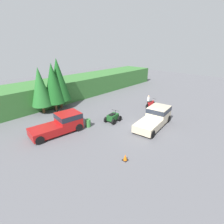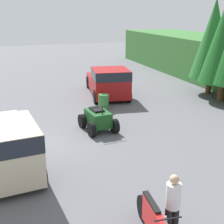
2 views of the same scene
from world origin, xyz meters
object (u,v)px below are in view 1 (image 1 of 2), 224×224
object	(u,v)px
dirt_bike	(151,104)
rider_person	(148,101)
pickup_truck_second	(155,117)
steel_barrel	(88,123)
pickup_truck_red	(62,123)
quad_atv	(113,118)
traffic_cone	(125,158)

from	to	relation	value
dirt_bike	rider_person	bearing A→B (deg)	90.33
pickup_truck_second	dirt_bike	world-z (taller)	pickup_truck_second
steel_barrel	rider_person	bearing A→B (deg)	-7.98
steel_barrel	pickup_truck_red	bearing A→B (deg)	156.90
quad_atv	steel_barrel	xyz separation A→B (m)	(-2.86, 1.14, -0.07)
pickup_truck_red	rider_person	size ratio (longest dim) A/B	3.21
pickup_truck_red	dirt_bike	xyz separation A→B (m)	(12.83, -3.00, -0.51)
quad_atv	rider_person	xyz separation A→B (m)	(7.40, -0.30, 0.41)
rider_person	dirt_bike	bearing A→B (deg)	-96.55
dirt_bike	steel_barrel	world-z (taller)	dirt_bike
pickup_truck_second	rider_person	size ratio (longest dim) A/B	3.48
pickup_truck_red	quad_atv	xyz separation A→B (m)	(5.46, -2.25, -0.49)
pickup_truck_red	rider_person	distance (m)	13.11
pickup_truck_red	traffic_cone	bearing A→B (deg)	-77.30
traffic_cone	pickup_truck_red	bearing A→B (deg)	94.60
dirt_bike	quad_atv	size ratio (longest dim) A/B	1.14
traffic_cone	steel_barrel	bearing A→B (deg)	73.87
pickup_truck_second	quad_atv	xyz separation A→B (m)	(-2.56, 4.14, -0.49)
rider_person	pickup_truck_second	bearing A→B (deg)	-143.40
pickup_truck_red	quad_atv	size ratio (longest dim) A/B	2.70
pickup_truck_second	traffic_cone	bearing A→B (deg)	-174.59
pickup_truck_second	traffic_cone	distance (m)	7.58
rider_person	steel_barrel	distance (m)	10.37
quad_atv	steel_barrel	distance (m)	3.08
dirt_bike	pickup_truck_second	bearing A→B (deg)	-139.72
quad_atv	steel_barrel	size ratio (longest dim) A/B	2.28
pickup_truck_red	dirt_bike	world-z (taller)	pickup_truck_red
pickup_truck_red	pickup_truck_second	bearing A→B (deg)	-30.42
rider_person	pickup_truck_red	bearing A→B (deg)	166.96
pickup_truck_second	rider_person	world-z (taller)	pickup_truck_second
pickup_truck_red	dirt_bike	distance (m)	13.18
steel_barrel	dirt_bike	bearing A→B (deg)	-10.46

